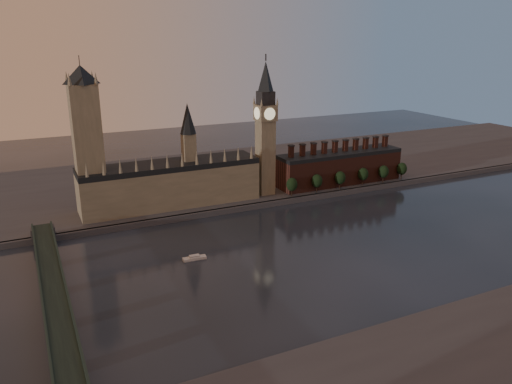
% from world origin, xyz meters
% --- Properties ---
extents(ground, '(900.00, 900.00, 0.00)m').
position_xyz_m(ground, '(0.00, 0.00, 0.00)').
color(ground, black).
rests_on(ground, ground).
extents(north_bank, '(900.00, 182.00, 4.00)m').
position_xyz_m(north_bank, '(0.00, 178.04, 2.00)').
color(north_bank, '#444449').
rests_on(north_bank, ground).
extents(palace_of_westminster, '(130.00, 30.30, 74.00)m').
position_xyz_m(palace_of_westminster, '(-64.41, 114.91, 21.63)').
color(palace_of_westminster, gray).
rests_on(palace_of_westminster, north_bank).
extents(victoria_tower, '(24.00, 24.00, 108.00)m').
position_xyz_m(victoria_tower, '(-120.00, 115.00, 59.09)').
color(victoria_tower, gray).
rests_on(victoria_tower, north_bank).
extents(big_ben, '(15.00, 15.00, 107.00)m').
position_xyz_m(big_ben, '(10.00, 110.00, 56.83)').
color(big_ben, gray).
rests_on(big_ben, north_bank).
extents(chimney_block, '(110.00, 25.00, 37.00)m').
position_xyz_m(chimney_block, '(80.00, 110.00, 17.82)').
color(chimney_block, '#4C251D').
rests_on(chimney_block, north_bank).
extents(embankment_tree_0, '(8.60, 8.60, 14.88)m').
position_xyz_m(embankment_tree_0, '(25.40, 94.30, 13.47)').
color(embankment_tree_0, black).
rests_on(embankment_tree_0, north_bank).
extents(embankment_tree_1, '(8.60, 8.60, 14.88)m').
position_xyz_m(embankment_tree_1, '(48.31, 94.33, 13.47)').
color(embankment_tree_1, black).
rests_on(embankment_tree_1, north_bank).
extents(embankment_tree_2, '(8.60, 8.60, 14.88)m').
position_xyz_m(embankment_tree_2, '(70.20, 93.96, 13.47)').
color(embankment_tree_2, black).
rests_on(embankment_tree_2, north_bank).
extents(embankment_tree_3, '(8.60, 8.60, 14.88)m').
position_xyz_m(embankment_tree_3, '(93.82, 94.90, 13.47)').
color(embankment_tree_3, black).
rests_on(embankment_tree_3, north_bank).
extents(embankment_tree_4, '(8.60, 8.60, 14.88)m').
position_xyz_m(embankment_tree_4, '(114.41, 93.88, 13.47)').
color(embankment_tree_4, black).
rests_on(embankment_tree_4, north_bank).
extents(embankment_tree_5, '(8.60, 8.60, 14.88)m').
position_xyz_m(embankment_tree_5, '(134.92, 94.61, 13.47)').
color(embankment_tree_5, black).
rests_on(embankment_tree_5, north_bank).
extents(westminster_bridge, '(14.00, 200.00, 11.55)m').
position_xyz_m(westminster_bridge, '(-155.00, -2.70, 7.44)').
color(westminster_bridge, '#1E2F28').
rests_on(westminster_bridge, ground).
extents(river_boat, '(13.72, 4.65, 2.70)m').
position_xyz_m(river_boat, '(-77.94, 25.12, 1.03)').
color(river_boat, silver).
rests_on(river_boat, ground).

